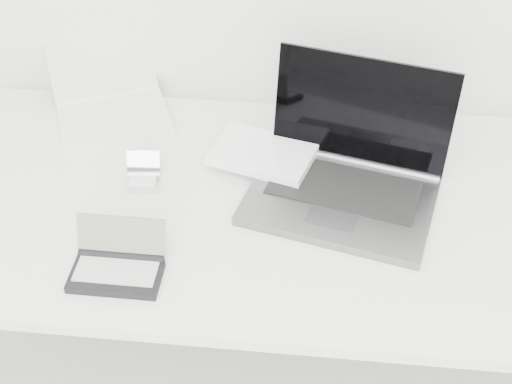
# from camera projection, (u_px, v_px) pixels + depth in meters

# --- Properties ---
(desk) EXTENTS (1.60, 0.80, 0.73)m
(desk) POSITION_uv_depth(u_px,v_px,m) (270.00, 216.00, 1.67)
(desk) COLOR white
(desk) RESTS_ON ground
(laptop_large) EXTENTS (0.57, 0.43, 0.28)m
(laptop_large) POSITION_uv_depth(u_px,v_px,m) (330.00, 171.00, 1.65)
(laptop_large) COLOR slate
(laptop_large) RESTS_ON desk
(netbook_open_white) EXTENTS (0.40, 0.43, 0.12)m
(netbook_open_white) POSITION_uv_depth(u_px,v_px,m) (111.00, 104.00, 1.90)
(netbook_open_white) COLOR white
(netbook_open_white) RESTS_ON desk
(pda_silver) EXTENTS (0.09, 0.10, 0.06)m
(pda_silver) POSITION_uv_depth(u_px,v_px,m) (143.00, 177.00, 1.69)
(pda_silver) COLOR silver
(pda_silver) RESTS_ON desk
(palmtop_charcoal) EXTENTS (0.19, 0.14, 0.10)m
(palmtop_charcoal) POSITION_uv_depth(u_px,v_px,m) (118.00, 265.00, 1.46)
(palmtop_charcoal) COLOR black
(palmtop_charcoal) RESTS_ON desk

